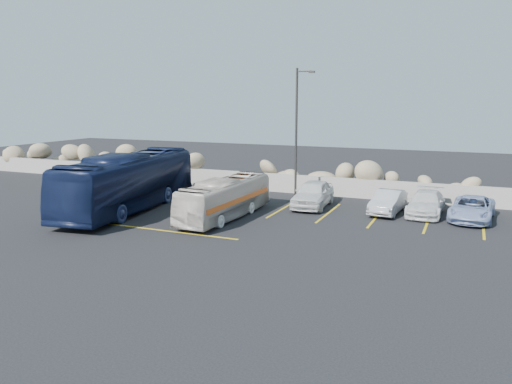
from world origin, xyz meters
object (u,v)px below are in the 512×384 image
at_px(lamppost, 297,131).
at_px(car_c, 426,203).
at_px(tour_coach, 129,182).
at_px(car_a, 313,194).
at_px(vintage_bus, 225,198).
at_px(car_d, 472,209).
at_px(car_b, 388,202).

bearing_deg(lamppost, car_c, -5.75).
xyz_separation_m(tour_coach, car_a, (9.33, 4.83, -0.83)).
bearing_deg(lamppost, vintage_bus, -109.03).
bearing_deg(tour_coach, lamppost, 30.44).
relative_size(lamppost, car_d, 1.82).
bearing_deg(tour_coach, vintage_bus, -3.93).
relative_size(car_a, car_b, 1.19).
bearing_deg(car_d, car_c, 175.06).
height_order(car_c, car_d, car_c).
relative_size(tour_coach, car_a, 2.54).
relative_size(car_a, car_c, 1.04).
distance_m(vintage_bus, car_b, 8.96).
bearing_deg(vintage_bus, car_d, 22.86).
distance_m(car_b, car_d, 4.25).
bearing_deg(car_b, car_d, 6.16).
distance_m(lamppost, car_c, 8.55).
xyz_separation_m(lamppost, car_c, (7.68, -0.77, -3.66)).
height_order(vintage_bus, tour_coach, tour_coach).
xyz_separation_m(car_c, car_d, (2.30, -0.40, -0.02)).
bearing_deg(lamppost, car_a, -41.25).
distance_m(lamppost, car_a, 4.02).
relative_size(vintage_bus, car_d, 1.72).
distance_m(lamppost, car_d, 10.70).
bearing_deg(tour_coach, car_c, 11.56).
bearing_deg(car_c, car_d, -8.24).
height_order(tour_coach, car_d, tour_coach).
height_order(car_b, car_c, car_c).
distance_m(car_a, car_b, 4.28).
relative_size(tour_coach, car_d, 2.62).
bearing_deg(vintage_bus, car_b, 32.26).
distance_m(vintage_bus, tour_coach, 5.93).
relative_size(car_c, car_d, 0.99).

